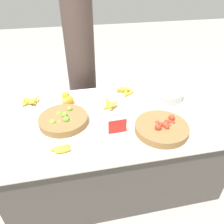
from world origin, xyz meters
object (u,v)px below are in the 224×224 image
(lime_bowl, at_px, (63,120))
(price_sign, at_px, (118,127))
(metal_bowl, at_px, (163,93))
(vendor_person, at_px, (81,67))
(tomato_basket, at_px, (162,128))

(lime_bowl, xyz_separation_m, price_sign, (0.40, -0.21, 0.03))
(lime_bowl, bearing_deg, metal_bowl, 13.15)
(lime_bowl, bearing_deg, vendor_person, 75.53)
(tomato_basket, height_order, vendor_person, vendor_person)
(vendor_person, bearing_deg, metal_bowl, -42.08)
(vendor_person, bearing_deg, tomato_basket, -65.66)
(price_sign, height_order, vendor_person, vendor_person)
(tomato_basket, distance_m, vendor_person, 1.22)
(tomato_basket, relative_size, metal_bowl, 1.12)
(lime_bowl, xyz_separation_m, metal_bowl, (0.93, 0.22, 0.01))
(lime_bowl, relative_size, tomato_basket, 0.95)
(price_sign, bearing_deg, vendor_person, 96.78)
(price_sign, xyz_separation_m, vendor_person, (-0.17, 1.07, 0.03))
(tomato_basket, bearing_deg, metal_bowl, 66.19)
(metal_bowl, xyz_separation_m, price_sign, (-0.54, -0.42, 0.02))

